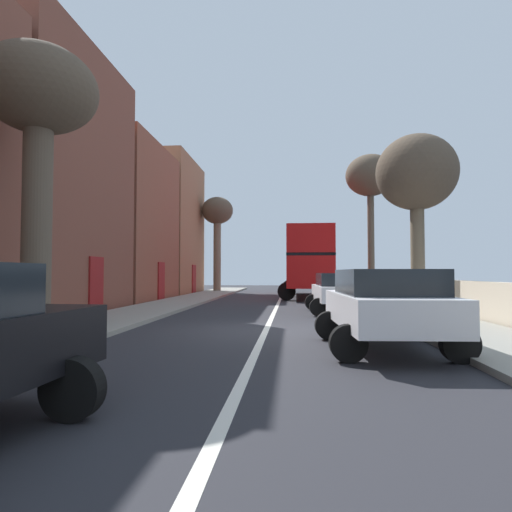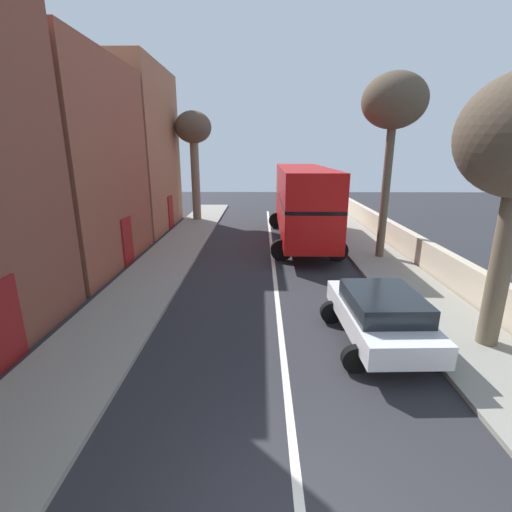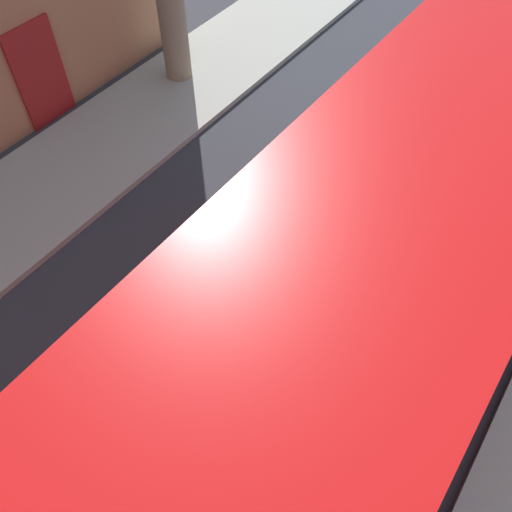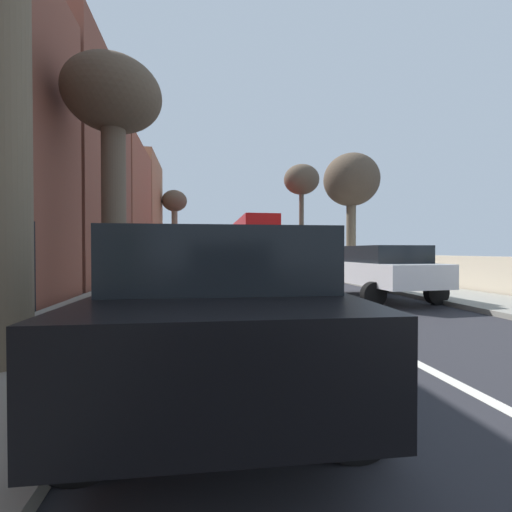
{
  "view_description": "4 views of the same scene",
  "coord_description": "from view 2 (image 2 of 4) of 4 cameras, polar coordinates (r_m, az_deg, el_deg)",
  "views": [
    {
      "loc": [
        0.7,
        -11.51,
        1.51
      ],
      "look_at": [
        -0.78,
        6.28,
        2.2
      ],
      "focal_mm": 30.75,
      "sensor_mm": 36.0,
      "label": 1
    },
    {
      "loc": [
        -0.57,
        -3.54,
        4.89
      ],
      "look_at": [
        -0.74,
        9.34,
        1.17
      ],
      "focal_mm": 25.52,
      "sensor_mm": 36.0,
      "label": 2
    },
    {
      "loc": [
        2.54,
        14.8,
        7.21
      ],
      "look_at": [
        0.26,
        18.01,
        2.18
      ],
      "focal_mm": 37.4,
      "sensor_mm": 36.0,
      "label": 3
    },
    {
      "loc": [
        -2.71,
        -11.84,
        1.43
      ],
      "look_at": [
        0.94,
        9.87,
        1.09
      ],
      "focal_mm": 23.46,
      "sensor_mm": 36.0,
      "label": 4
    }
  ],
  "objects": [
    {
      "name": "double_decker_bus",
      "position": [
        20.22,
        7.3,
        8.79
      ],
      "size": [
        3.63,
        10.99,
        4.06
      ],
      "color": "#BA0F0F",
      "rests_on": "ground"
    },
    {
      "name": "parked_car_white_right_2",
      "position": [
        9.97,
        18.87,
        -8.56
      ],
      "size": [
        2.61,
        4.11,
        1.5
      ],
      "color": "silver",
      "rests_on": "ground"
    },
    {
      "name": "street_tree_left_4",
      "position": [
        26.63,
        -9.77,
        18.31
      ],
      "size": [
        2.48,
        2.48,
        7.41
      ],
      "color": "#7A6B56",
      "rests_on": "sidewalk_left"
    },
    {
      "name": "street_tree_right_3",
      "position": [
        17.62,
        20.81,
        21.25
      ],
      "size": [
        2.72,
        2.72,
        7.97
      ],
      "color": "brown",
      "rests_on": "sidewalk_right"
    }
  ]
}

